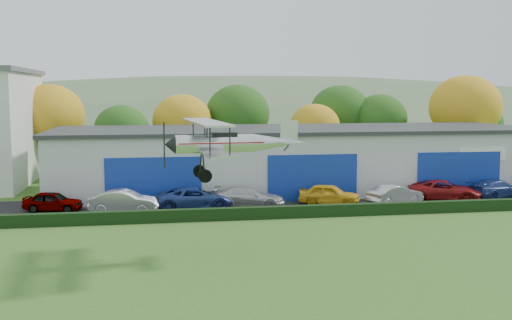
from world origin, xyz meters
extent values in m
plane|color=#32641F|center=(0.00, 0.00, 0.00)|extent=(300.00, 300.00, 0.00)
cube|color=black|center=(3.00, 21.00, 0.03)|extent=(48.00, 9.00, 0.05)
cube|color=black|center=(3.00, 16.20, 0.40)|extent=(46.00, 0.60, 0.80)
cube|color=#B2B7BC|center=(5.00, 28.00, 2.50)|extent=(40.00, 12.00, 5.00)
cube|color=#2D3033|center=(5.00, 28.00, 5.15)|extent=(40.60, 12.60, 0.30)
cube|color=#122F9C|center=(-7.00, 21.95, 1.80)|extent=(7.00, 0.12, 3.60)
cube|color=#122F9C|center=(5.00, 21.95, 1.80)|extent=(7.00, 0.12, 3.60)
cube|color=#122F9C|center=(17.00, 21.95, 1.80)|extent=(7.00, 0.12, 3.60)
cylinder|color=#3D2614|center=(-17.00, 40.00, 1.57)|extent=(0.36, 0.36, 3.15)
ellipsoid|color=#AE7E15|center=(-17.00, 40.00, 6.03)|extent=(6.84, 6.84, 6.16)
cylinder|color=#3D2614|center=(-10.00, 38.00, 1.22)|extent=(0.36, 0.36, 2.45)
ellipsoid|color=#1E4C14|center=(-10.00, 38.00, 4.69)|extent=(5.32, 5.32, 4.79)
cylinder|color=#3D2614|center=(-4.00, 40.00, 1.40)|extent=(0.36, 0.36, 2.80)
ellipsoid|color=#AE7E15|center=(-4.00, 40.00, 5.36)|extent=(6.08, 6.08, 5.47)
cylinder|color=#3D2614|center=(2.00, 42.00, 1.57)|extent=(0.36, 0.36, 3.15)
ellipsoid|color=#1E4C14|center=(2.00, 42.00, 6.03)|extent=(6.84, 6.84, 6.16)
cylinder|color=#3D2614|center=(10.00, 40.00, 1.22)|extent=(0.36, 0.36, 2.45)
ellipsoid|color=#AE7E15|center=(10.00, 40.00, 4.69)|extent=(5.32, 5.32, 4.79)
cylinder|color=#3D2614|center=(18.00, 42.00, 1.40)|extent=(0.36, 0.36, 2.80)
ellipsoid|color=#1E4C14|center=(18.00, 42.00, 5.36)|extent=(6.08, 6.08, 5.47)
cylinder|color=#3D2614|center=(26.00, 38.00, 1.75)|extent=(0.36, 0.36, 3.50)
ellipsoid|color=#AE7E15|center=(26.00, 38.00, 6.70)|extent=(7.60, 7.60, 6.84)
cylinder|color=#3D2614|center=(30.00, 42.00, 1.22)|extent=(0.36, 0.36, 2.45)
ellipsoid|color=#1E4C14|center=(30.00, 42.00, 4.69)|extent=(5.32, 5.32, 4.79)
cylinder|color=#3D2614|center=(14.00, 44.00, 1.57)|extent=(0.36, 0.36, 3.15)
ellipsoid|color=#1E4C14|center=(14.00, 44.00, 6.03)|extent=(6.84, 6.84, 6.16)
ellipsoid|color=#4C6642|center=(20.00, 140.00, -15.40)|extent=(320.00, 196.00, 56.00)
ellipsoid|color=#4C6642|center=(90.00, 140.00, -9.90)|extent=(240.00, 126.00, 36.00)
imported|color=gray|center=(-13.98, 21.00, 0.74)|extent=(4.29, 2.44, 1.37)
imported|color=silver|center=(-8.98, 19.46, 0.84)|extent=(5.01, 2.63, 1.57)
imported|color=navy|center=(-4.10, 20.21, 0.82)|extent=(5.60, 2.69, 1.54)
imported|color=silver|center=(-0.21, 20.02, 0.80)|extent=(5.54, 3.38, 1.50)
imported|color=gold|center=(5.81, 20.12, 0.82)|extent=(4.84, 3.38, 1.53)
imported|color=silver|center=(10.62, 19.41, 0.78)|extent=(4.69, 3.07, 1.46)
imported|color=maroon|center=(15.12, 20.54, 0.81)|extent=(6.00, 4.51, 1.51)
imported|color=navy|center=(19.65, 20.77, 0.77)|extent=(5.35, 3.44, 1.44)
cylinder|color=silver|center=(-3.95, 7.65, 5.76)|extent=(3.99, 1.23, 0.93)
cone|color=silver|center=(-0.85, 7.89, 5.76)|extent=(2.34, 1.10, 0.93)
cone|color=black|center=(-6.17, 7.48, 5.76)|extent=(0.59, 0.97, 0.93)
cube|color=#A3120C|center=(-3.64, 7.67, 5.81)|extent=(4.41, 1.28, 0.06)
cube|color=black|center=(-3.43, 7.69, 6.19)|extent=(1.29, 0.72, 0.26)
cube|color=silver|center=(-4.16, 7.63, 5.45)|extent=(1.86, 7.53, 0.10)
cube|color=silver|center=(-4.36, 7.62, 6.85)|extent=(2.00, 7.95, 0.10)
cylinder|color=black|center=(-4.41, 4.91, 6.15)|extent=(0.07, 0.07, 1.35)
cylinder|color=black|center=(-3.48, 4.99, 6.15)|extent=(0.07, 0.07, 1.35)
cylinder|color=black|center=(-4.83, 10.28, 6.15)|extent=(0.07, 0.07, 1.35)
cylinder|color=black|center=(-3.90, 10.35, 6.15)|extent=(0.07, 0.07, 1.35)
cylinder|color=black|center=(-4.33, 7.26, 6.48)|extent=(0.08, 0.23, 0.77)
cylinder|color=black|center=(-4.39, 7.98, 6.48)|extent=(0.08, 0.23, 0.77)
cylinder|color=black|center=(-4.54, 7.16, 4.88)|extent=(0.13, 0.72, 1.27)
cylinder|color=black|center=(-4.60, 8.04, 4.88)|extent=(0.13, 0.72, 1.27)
cylinder|color=black|center=(-4.57, 7.60, 4.26)|extent=(0.22, 1.97, 0.07)
cylinder|color=black|center=(-4.50, 6.67, 4.26)|extent=(0.67, 0.20, 0.66)
cylinder|color=black|center=(-4.64, 8.53, 4.26)|extent=(0.67, 0.20, 0.66)
cylinder|color=black|center=(-0.13, 7.95, 5.50)|extent=(0.38, 0.09, 0.44)
cube|color=silver|center=(-0.13, 7.95, 5.81)|extent=(1.14, 2.76, 0.06)
cube|color=silver|center=(-0.03, 7.95, 6.33)|extent=(0.93, 0.13, 1.14)
cube|color=black|center=(-6.45, 7.46, 5.76)|extent=(0.07, 0.13, 2.28)
camera|label=1|loc=(-6.98, -22.98, 8.37)|focal=42.97mm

